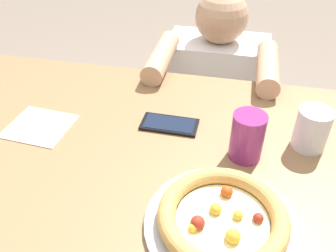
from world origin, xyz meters
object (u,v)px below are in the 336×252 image
Objects in this scene: water_cup_clear at (312,128)px; diner_seated at (213,113)px; pizza_near at (223,219)px; drink_cup_colored at (247,137)px; cell_phone at (169,124)px.

diner_seated is (-0.27, 0.55, -0.38)m from water_cup_clear.
pizza_near is 0.91m from diner_seated.
diner_seated is at bearing 96.02° from pizza_near.
diner_seated reaches higher than pizza_near.
drink_cup_colored is 0.22m from cell_phone.
cell_phone is 0.16× the size of diner_seated.
cell_phone is at bearing -98.13° from diner_seated.
diner_seated is (-0.09, 0.84, -0.34)m from pizza_near.
water_cup_clear is 0.11× the size of diner_seated.
drink_cup_colored is 0.17m from water_cup_clear.
pizza_near is at bearing -83.98° from diner_seated.
diner_seated reaches higher than cell_phone.
drink_cup_colored is 0.74m from diner_seated.
diner_seated is at bearing 101.08° from drink_cup_colored.
drink_cup_colored reaches higher than cell_phone.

